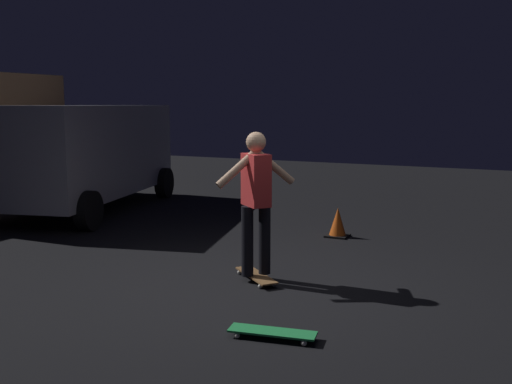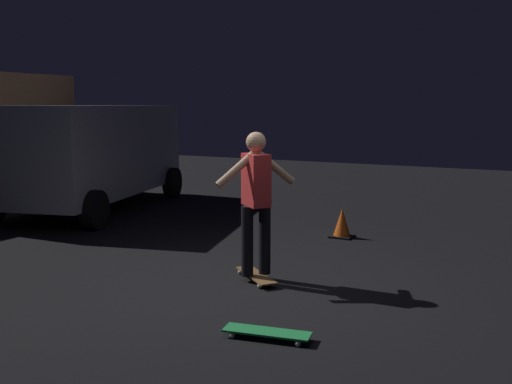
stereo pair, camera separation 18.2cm
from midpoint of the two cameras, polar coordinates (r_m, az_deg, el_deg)
ground_plane at (r=6.68m, az=0.23°, el=-9.26°), size 28.00×28.00×0.00m
parked_van at (r=11.80m, az=-15.44°, el=3.96°), size 4.93×3.15×2.03m
skateboard_ridden at (r=6.89m, az=0.76°, el=-8.21°), size 0.65×0.73×0.07m
skateboard_spare at (r=5.27m, az=2.10°, el=-13.62°), size 0.33×0.80×0.07m
skater at (r=6.67m, az=0.78°, el=-0.11°), size 0.81×0.70×1.67m
traffic_cone at (r=9.14m, az=9.00°, el=-3.11°), size 0.34×0.34×0.46m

